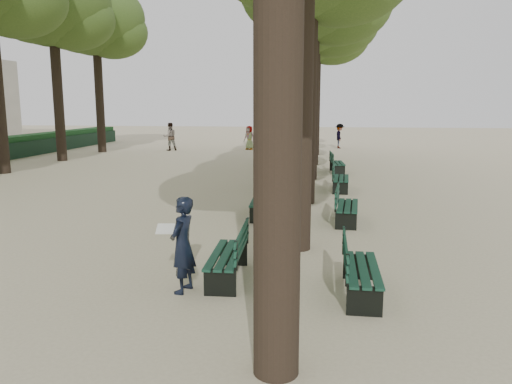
# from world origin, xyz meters

# --- Properties ---
(ground) EXTENTS (120.00, 120.00, 0.00)m
(ground) POSITION_xyz_m (0.00, 0.00, 0.00)
(ground) COLOR beige
(ground) RESTS_ON ground
(tree_central_4) EXTENTS (6.00, 6.00, 9.95)m
(tree_central_4) POSITION_xyz_m (1.50, 18.00, 7.65)
(tree_central_4) COLOR #33261C
(tree_central_4) RESTS_ON ground
(tree_central_5) EXTENTS (6.00, 6.00, 9.95)m
(tree_central_5) POSITION_xyz_m (1.50, 23.00, 7.65)
(tree_central_5) COLOR #33261C
(tree_central_5) RESTS_ON ground
(tree_far_4) EXTENTS (6.00, 6.00, 10.45)m
(tree_far_4) POSITION_xyz_m (-12.00, 18.00, 8.14)
(tree_far_4) COLOR #33261C
(tree_far_4) RESTS_ON ground
(tree_far_5) EXTENTS (6.00, 6.00, 10.45)m
(tree_far_5) POSITION_xyz_m (-12.00, 23.00, 8.14)
(tree_far_5) COLOR #33261C
(tree_far_5) RESTS_ON ground
(bench_left_0) EXTENTS (0.64, 1.82, 0.92)m
(bench_left_0) POSITION_xyz_m (0.37, 0.95, 0.27)
(bench_left_0) COLOR black
(bench_left_0) RESTS_ON ground
(bench_left_1) EXTENTS (0.66, 1.83, 0.92)m
(bench_left_1) POSITION_xyz_m (0.37, 5.91, 0.27)
(bench_left_1) COLOR black
(bench_left_1) RESTS_ON ground
(bench_left_2) EXTENTS (0.81, 1.86, 0.92)m
(bench_left_2) POSITION_xyz_m (0.37, 10.43, 0.27)
(bench_left_2) COLOR black
(bench_left_2) RESTS_ON ground
(bench_left_3) EXTENTS (0.74, 1.85, 0.92)m
(bench_left_3) POSITION_xyz_m (0.37, 15.35, 0.27)
(bench_left_3) COLOR black
(bench_left_3) RESTS_ON ground
(bench_right_0) EXTENTS (0.59, 1.80, 0.92)m
(bench_right_0) POSITION_xyz_m (2.63, 0.48, 0.27)
(bench_right_0) COLOR black
(bench_right_0) RESTS_ON ground
(bench_right_1) EXTENTS (0.70, 1.84, 0.92)m
(bench_right_1) POSITION_xyz_m (2.63, 5.53, 0.27)
(bench_right_1) COLOR black
(bench_right_1) RESTS_ON ground
(bench_right_2) EXTENTS (0.65, 1.82, 0.92)m
(bench_right_2) POSITION_xyz_m (2.63, 10.38, 0.27)
(bench_right_2) COLOR black
(bench_right_2) RESTS_ON ground
(bench_right_3) EXTENTS (0.70, 1.84, 0.92)m
(bench_right_3) POSITION_xyz_m (2.63, 15.02, 0.27)
(bench_right_3) COLOR black
(bench_right_3) RESTS_ON ground
(man_with_map) EXTENTS (0.65, 0.68, 1.58)m
(man_with_map) POSITION_xyz_m (-0.23, 0.28, 0.79)
(man_with_map) COLOR black
(man_with_map) RESTS_ON ground
(pedestrian_a) EXTENTS (0.94, 0.77, 1.82)m
(pedestrian_a) POSITION_xyz_m (-8.00, 24.57, 0.91)
(pedestrian_a) COLOR #262628
(pedestrian_a) RESTS_ON ground
(pedestrian_b) EXTENTS (0.40, 1.11, 1.69)m
(pedestrian_b) POSITION_xyz_m (3.11, 27.73, 0.85)
(pedestrian_b) COLOR #262628
(pedestrian_b) RESTS_ON ground
(pedestrian_d) EXTENTS (0.84, 0.60, 1.58)m
(pedestrian_d) POSITION_xyz_m (-2.93, 25.96, 0.79)
(pedestrian_d) COLOR #262628
(pedestrian_d) RESTS_ON ground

